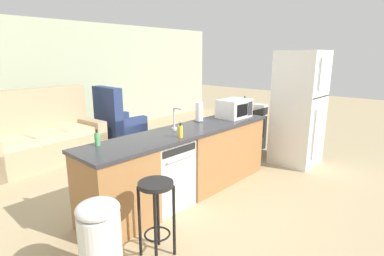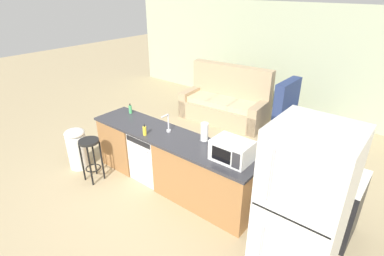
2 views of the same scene
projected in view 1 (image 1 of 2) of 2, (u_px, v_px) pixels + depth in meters
ground_plane at (178, 197)px, 3.98m from camera, size 24.00×24.00×0.00m
wall_back at (54, 80)px, 6.66m from camera, size 10.00×0.06×2.60m
kitchen_counter at (190, 163)px, 4.05m from camera, size 2.94×0.66×0.90m
dishwasher at (163, 173)px, 3.70m from camera, size 0.58×0.61×0.84m
stove_range at (243, 127)px, 5.91m from camera, size 0.76×0.68×0.90m
refrigerator at (299, 109)px, 5.07m from camera, size 0.72×0.73×1.92m
microwave at (234, 108)px, 4.61m from camera, size 0.50×0.37×0.28m
sink_faucet at (175, 120)px, 3.81m from camera, size 0.07×0.17×0.30m
paper_towel_roll at (199, 112)px, 4.33m from camera, size 0.14×0.14×0.28m
soap_bottle at (180, 131)px, 3.49m from camera, size 0.06×0.06×0.18m
dish_soap_bottle at (97, 139)px, 3.18m from camera, size 0.06×0.06×0.18m
kettle at (245, 102)px, 5.58m from camera, size 0.21×0.17×0.19m
bar_stool at (156, 203)px, 2.71m from camera, size 0.32×0.32×0.74m
trash_bin at (100, 242)px, 2.41m from camera, size 0.35×0.35×0.74m
couch at (41, 139)px, 5.27m from camera, size 2.07×1.07×1.27m
armchair at (117, 126)px, 6.49m from camera, size 0.82×0.87×1.20m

